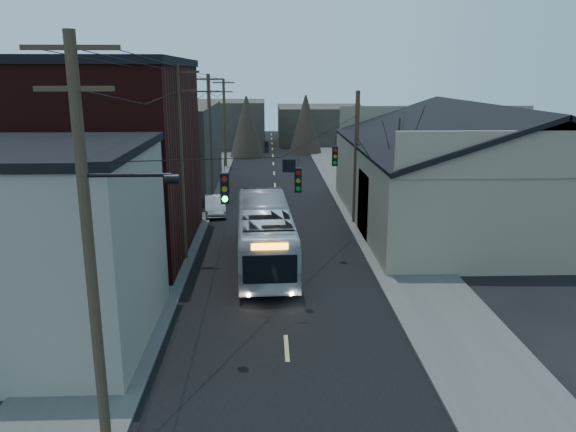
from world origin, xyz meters
name	(u,v)px	position (x,y,z in m)	size (l,w,h in m)	color
road_surface	(276,206)	(0.00, 30.00, 0.01)	(9.00, 110.00, 0.02)	black
sidewalk_left	(188,206)	(-6.50, 30.00, 0.06)	(4.00, 110.00, 0.12)	#474744
sidewalk_right	(364,205)	(6.50, 30.00, 0.06)	(4.00, 110.00, 0.12)	#474744
building_clapboard	(31,249)	(-9.00, 9.00, 3.50)	(8.00, 8.00, 7.00)	gray
building_brick	(93,160)	(-10.00, 20.00, 5.00)	(10.00, 12.00, 10.00)	black
building_left_far	(159,149)	(-9.50, 36.00, 3.50)	(9.00, 14.00, 7.00)	#312C27
warehouse	(478,182)	(13.00, 25.00, 2.70)	(16.16, 20.60, 7.73)	gray
building_far_left	(227,124)	(-6.00, 65.00, 3.00)	(10.00, 12.00, 6.00)	#312C27
building_far_right	(321,124)	(7.00, 70.00, 2.50)	(12.00, 14.00, 5.00)	#312C27
bare_tree	(397,184)	(6.50, 20.00, 3.60)	(0.40, 0.40, 7.20)	black
utility_lines	(227,150)	(-3.11, 24.14, 4.95)	(11.24, 45.28, 10.50)	#382B1E
bus	(265,234)	(-0.80, 17.39, 1.57)	(2.64, 11.27, 3.14)	silver
parked_car	(215,205)	(-4.30, 27.80, 0.64)	(1.36, 3.91, 1.29)	#B3B5BB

